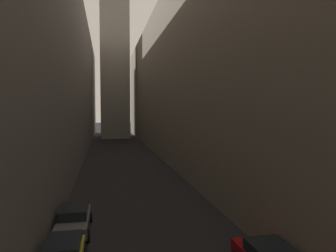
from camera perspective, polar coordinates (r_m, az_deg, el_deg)
name	(u,v)px	position (r m, az deg, el deg)	size (l,w,h in m)	color
ground_plane	(124,163)	(42.36, -8.21, -6.85)	(264.00, 264.00, 0.00)	black
building_block_left	(39,77)	(44.73, -23.14, 8.54)	(11.41, 108.00, 23.46)	slate
building_block_right	(196,79)	(45.88, 5.35, 8.87)	(10.72, 108.00, 23.85)	#756B5B
parked_car_left_far	(74,219)	(19.70, -17.28, -16.31)	(1.98, 4.41, 1.52)	#4C4C51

